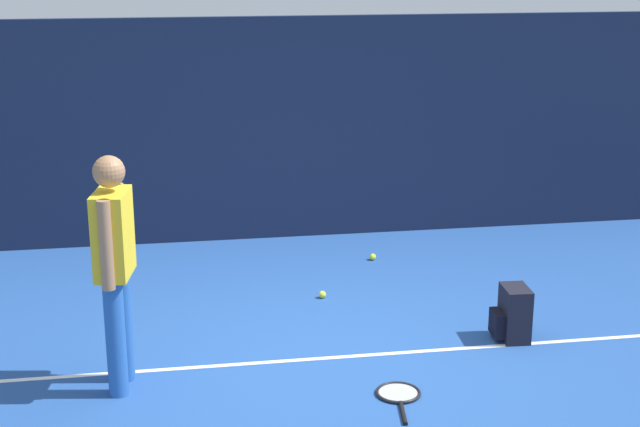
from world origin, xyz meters
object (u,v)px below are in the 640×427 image
tennis_racket (399,395)px  backpack (513,314)px  tennis_ball_near_player (373,257)px  tennis_ball_by_fence (527,312)px  tennis_player (115,259)px  tennis_ball_mid_court (322,295)px

tennis_racket → backpack: (1.14, 0.81, 0.20)m
backpack → tennis_ball_near_player: backpack is taller
tennis_ball_near_player → tennis_ball_by_fence: same height
tennis_racket → tennis_ball_near_player: (0.46, 2.89, 0.02)m
tennis_player → tennis_ball_near_player: size_ratio=25.76×
tennis_racket → backpack: size_ratio=1.43×
tennis_ball_near_player → tennis_player: bearing=-134.5°
tennis_racket → tennis_ball_near_player: size_ratio=9.55×
tennis_ball_near_player → tennis_ball_mid_court: (-0.67, -0.95, 0.00)m
tennis_player → tennis_ball_by_fence: (3.38, 0.79, -0.93)m
tennis_player → tennis_ball_near_player: bearing=-35.4°
tennis_player → backpack: 3.17m
tennis_player → tennis_ball_by_fence: 3.59m
backpack → tennis_ball_near_player: bearing=-158.3°
tennis_racket → tennis_ball_by_fence: (1.45, 1.26, 0.02)m
tennis_player → tennis_ball_by_fence: size_ratio=25.76×
tennis_player → tennis_ball_near_player: 3.52m
tennis_player → backpack: size_ratio=3.86×
tennis_ball_mid_court → tennis_player: bearing=-139.2°
tennis_ball_by_fence → tennis_ball_mid_court: (-1.67, 0.68, 0.00)m
tennis_ball_by_fence → tennis_player: bearing=-166.8°
tennis_racket → tennis_ball_near_player: bearing=-1.2°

